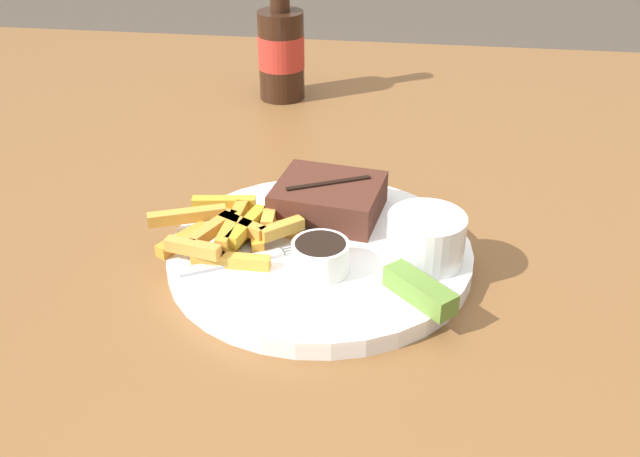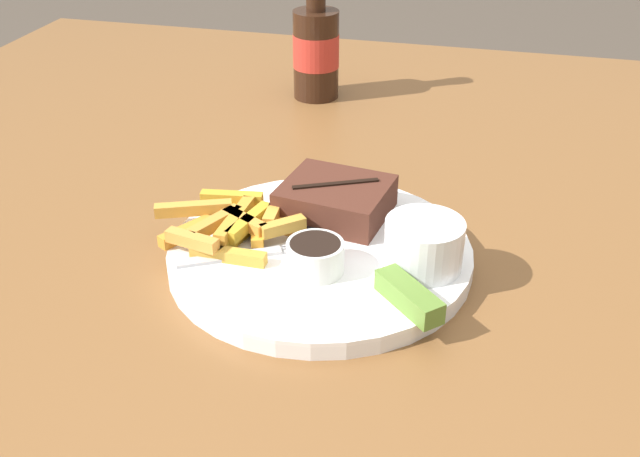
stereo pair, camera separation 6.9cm
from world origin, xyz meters
The scene contains 10 objects.
dining_table centered at (0.00, 0.00, 0.67)m, with size 1.45×1.48×0.73m.
dinner_plate centered at (0.00, 0.00, 0.74)m, with size 0.30×0.30×0.02m.
steak_portion centered at (0.00, 0.07, 0.76)m, with size 0.12×0.11×0.04m.
fries_pile centered at (-0.09, 0.00, 0.76)m, with size 0.16×0.11×0.02m.
coleslaw_cup centered at (0.10, -0.01, 0.77)m, with size 0.07×0.07×0.05m.
dipping_sauce_cup centered at (0.01, -0.04, 0.76)m, with size 0.05×0.05×0.03m.
pickle_spear centered at (0.10, -0.08, 0.76)m, with size 0.07×0.07×0.02m.
fork_utensil centered at (-0.07, -0.04, 0.75)m, with size 0.12×0.07×0.00m.
knife_utensil centered at (-0.02, 0.03, 0.75)m, with size 0.08×0.16×0.01m.
beer_bottle centered at (-0.12, 0.44, 0.80)m, with size 0.07×0.07×0.21m.
Camera 2 is at (0.15, -0.60, 1.13)m, focal length 42.00 mm.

